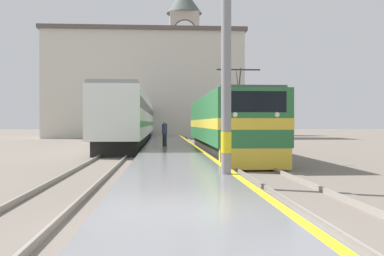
% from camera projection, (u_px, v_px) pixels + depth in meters
% --- Properties ---
extents(ground_plane, '(200.00, 200.00, 0.00)m').
position_uv_depth(ground_plane, '(169.00, 145.00, 37.42)').
color(ground_plane, '#70665B').
extents(platform, '(3.35, 140.00, 0.41)m').
position_uv_depth(platform, '(170.00, 146.00, 32.43)').
color(platform, slate).
rests_on(platform, ground).
extents(rail_track_near, '(2.84, 140.00, 0.16)m').
position_uv_depth(rail_track_near, '(211.00, 148.00, 32.63)').
color(rail_track_near, '#70665B').
rests_on(rail_track_near, ground).
extents(rail_track_far, '(2.83, 140.00, 0.16)m').
position_uv_depth(rail_track_far, '(126.00, 148.00, 32.22)').
color(rail_track_far, '#70665B').
rests_on(rail_track_far, ground).
extents(locomotive_train, '(2.92, 15.99, 4.36)m').
position_uv_depth(locomotive_train, '(226.00, 125.00, 24.75)').
color(locomotive_train, black).
rests_on(locomotive_train, ground).
extents(passenger_train, '(2.92, 43.10, 4.12)m').
position_uv_depth(passenger_train, '(136.00, 119.00, 44.51)').
color(passenger_train, black).
rests_on(passenger_train, ground).
extents(catenary_mast, '(2.01, 0.30, 7.88)m').
position_uv_depth(catenary_mast, '(228.00, 39.00, 12.74)').
color(catenary_mast, gray).
rests_on(catenary_mast, platform).
extents(person_on_platform, '(0.34, 0.34, 1.61)m').
position_uv_depth(person_on_platform, '(165.00, 133.00, 27.84)').
color(person_on_platform, '#23232D').
rests_on(person_on_platform, platform).
extents(clock_tower, '(5.60, 5.60, 23.18)m').
position_uv_depth(clock_tower, '(184.00, 56.00, 71.00)').
color(clock_tower, '#ADA393').
rests_on(clock_tower, ground).
extents(station_building, '(25.15, 6.77, 13.57)m').
position_uv_depth(station_building, '(145.00, 84.00, 56.90)').
color(station_building, beige).
rests_on(station_building, ground).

